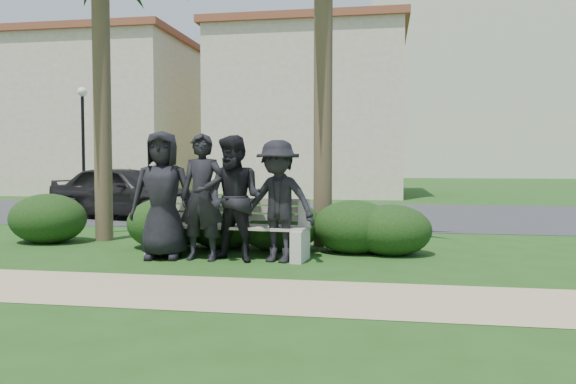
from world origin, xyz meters
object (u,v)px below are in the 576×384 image
Objects in this scene: man_b at (202,197)px; man_d at (278,201)px; man_c at (235,199)px; man_a at (163,195)px; street_lamp at (83,123)px; park_bench at (227,231)px; car_a at (125,192)px.

man_d is (1.12, 0.04, -0.05)m from man_b.
man_a is at bearing -166.52° from man_c.
man_d is (9.77, -11.78, -2.06)m from street_lamp.
man_b is at bearing -124.65° from park_bench.
man_a is 6.58m from car_a.
man_d is at bearing 22.88° from man_c.
man_c is 0.63m from man_d.
street_lamp reaches higher than man_d.
man_d is (0.84, -0.29, 0.49)m from park_bench.
man_c reaches higher than car_a.
man_d is (1.75, 0.02, -0.07)m from man_a.
man_a is 1.04× the size of man_c.
street_lamp is 1.06× the size of car_a.
man_c is at bearing -52.56° from park_bench.
man_c reaches higher than park_bench.
man_a is at bearing -177.37° from man_b.
street_lamp is 14.41m from man_a.
man_b is at bearing -131.18° from car_a.
man_b is at bearing -164.69° from man_d.
park_bench is at bearing 10.13° from man_a.
street_lamp reaches higher than park_bench.
man_d is 7.60m from car_a.
street_lamp reaches higher than man_a.
man_c is (9.15, -11.86, -2.03)m from street_lamp.
man_a is (8.02, -11.81, -1.99)m from street_lamp.
man_b reaches higher than car_a.
street_lamp is 14.78m from man_b.
car_a reaches higher than park_bench.
man_c is 1.04× the size of man_d.
man_a reaches higher than man_c.
park_bench is at bearing -52.17° from street_lamp.
man_b is (0.62, -0.02, -0.02)m from man_a.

